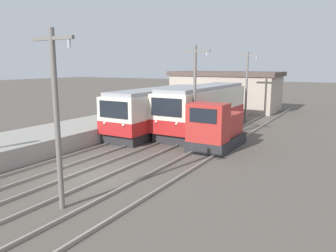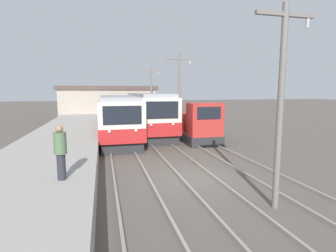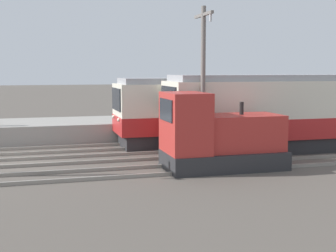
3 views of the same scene
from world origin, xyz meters
The scene contains 12 objects.
ground_plane centered at (0.00, 0.00, 0.00)m, with size 200.00×200.00×0.00m, color #564F47.
platform_left centered at (-6.25, 0.00, 0.52)m, with size 4.50×54.00×1.03m, color gray.
track_left centered at (-2.60, 0.00, 0.07)m, with size 1.54×60.00×0.14m.
track_center centered at (0.20, 0.00, 0.07)m, with size 1.54×60.00×0.14m.
track_right centered at (3.20, 0.00, 0.07)m, with size 1.54×60.00×0.14m.
commuter_train_left centered at (-2.60, 10.61, 1.61)m, with size 2.84×11.63×3.44m.
commuter_train_center centered at (0.20, 12.64, 1.68)m, with size 2.84×11.95×3.62m.
shunting_locomotive centered at (3.20, 7.84, 1.21)m, with size 2.40×4.69×3.00m.
catenary_mast_near centered at (1.71, -3.41, 3.53)m, with size 2.00×0.20×6.43m.
catenary_mast_mid centered at (1.71, 7.77, 3.53)m, with size 2.00×0.20×6.43m.
catenary_mast_far centered at (1.71, 18.96, 3.53)m, with size 2.00×0.20×6.43m.
station_building centered at (-2.94, 26.00, 2.26)m, with size 12.60×6.30×4.48m.
Camera 1 is at (10.76, -11.23, 5.19)m, focal length 35.00 mm.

